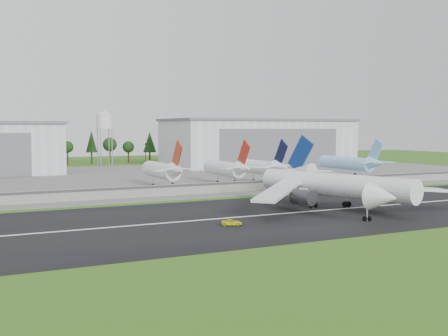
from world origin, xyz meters
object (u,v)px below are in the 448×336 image
main_airliner (336,190)px  ground_vehicle (232,222)px  parked_jet_red_b (228,168)px  parked_jet_red_a (164,170)px  parked_jet_skyblue (351,163)px  parked_jet_navy (264,167)px

main_airliner → ground_vehicle: 34.62m
main_airliner → parked_jet_red_b: bearing=-109.0°
main_airliner → parked_jet_red_a: main_airliner is taller
parked_jet_red_b → parked_jet_skyblue: (59.38, 5.01, 0.01)m
ground_vehicle → parked_jet_skyblue: bearing=-28.6°
parked_jet_red_a → parked_jet_red_b: (24.15, -0.02, -0.10)m
parked_jet_navy → ground_vehicle: bearing=-124.8°
main_airliner → parked_jet_navy: size_ratio=1.87×
main_airliner → ground_vehicle: bearing=-1.0°
main_airliner → parked_jet_red_a: size_ratio=1.87×
main_airliner → parked_jet_red_a: 69.84m
main_airliner → parked_jet_skyblue: size_ratio=1.57×
parked_jet_red_b → parked_jet_skyblue: parked_jet_skyblue is taller
main_airliner → parked_jet_navy: bearing=-121.2°
main_airliner → parked_jet_red_b: 67.09m
parked_jet_red_b → parked_jet_red_a: bearing=180.0°
main_airliner → parked_jet_red_b: (4.34, 66.95, 1.07)m
parked_jet_navy → main_airliner: bearing=-105.9°
ground_vehicle → parked_jet_red_b: 84.48m
ground_vehicle → parked_jet_red_a: bearing=11.6°
main_airliner → parked_jet_navy: 69.63m
parked_jet_red_a → parked_jet_skyblue: (83.53, 4.99, -0.09)m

